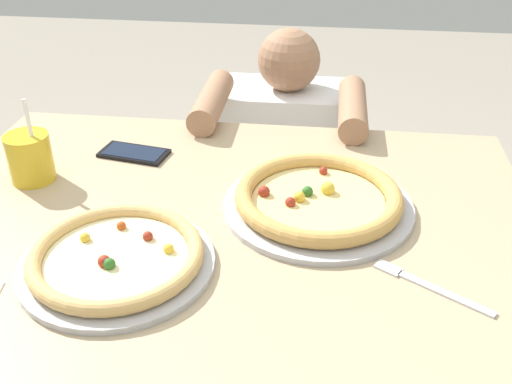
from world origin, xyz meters
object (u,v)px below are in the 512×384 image
object	(u,v)px
pizza_far	(318,200)
fork	(426,285)
drink_cup_colored	(30,158)
diner_seated	(285,190)
pizza_near	(117,258)
cell_phone	(134,153)

from	to	relation	value
pizza_far	fork	size ratio (longest dim) A/B	2.01
drink_cup_colored	diner_seated	size ratio (longest dim) A/B	0.20
pizza_far	drink_cup_colored	distance (m)	0.59
drink_cup_colored	fork	size ratio (longest dim) A/B	0.98
fork	diner_seated	world-z (taller)	diner_seated
pizza_far	fork	xyz separation A→B (m)	(0.18, -0.21, -0.02)
pizza_near	drink_cup_colored	xyz separation A→B (m)	(-0.27, 0.26, 0.03)
cell_phone	diner_seated	world-z (taller)	diner_seated
pizza_far	drink_cup_colored	size ratio (longest dim) A/B	2.05
drink_cup_colored	pizza_near	bearing A→B (deg)	-44.65
drink_cup_colored	fork	world-z (taller)	drink_cup_colored
pizza_far	fork	world-z (taller)	pizza_far
pizza_near	pizza_far	world-z (taller)	pizza_far
drink_cup_colored	pizza_far	bearing A→B (deg)	-4.06
pizza_far	cell_phone	size ratio (longest dim) A/B	2.27
pizza_far	cell_phone	bearing A→B (deg)	157.28
pizza_far	diner_seated	world-z (taller)	diner_seated
pizza_near	fork	world-z (taller)	pizza_near
cell_phone	pizza_near	bearing A→B (deg)	-76.79
drink_cup_colored	diner_seated	distance (m)	0.86
pizza_near	cell_phone	bearing A→B (deg)	103.21
fork	pizza_near	bearing A→B (deg)	-178.49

